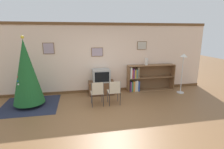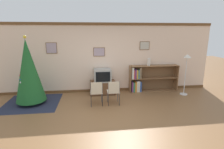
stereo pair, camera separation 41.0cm
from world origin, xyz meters
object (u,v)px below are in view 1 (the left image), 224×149
at_px(tv_console, 101,88).
at_px(television, 101,75).
at_px(folding_chair_left, 97,92).
at_px(bookshelf, 143,79).
at_px(standing_lamp, 183,63).
at_px(vase, 146,61).
at_px(folding_chair_right, 114,91).
at_px(christmas_tree, 26,72).

distance_m(tv_console, television, 0.49).
distance_m(television, folding_chair_left, 1.19).
relative_size(bookshelf, standing_lamp, 1.26).
bearing_deg(standing_lamp, folding_chair_left, -169.15).
distance_m(folding_chair_left, vase, 2.58).
bearing_deg(folding_chair_right, vase, 38.29).
relative_size(vase, standing_lamp, 0.18).
distance_m(television, bookshelf, 1.75).
distance_m(folding_chair_right, vase, 2.14).
relative_size(folding_chair_right, standing_lamp, 0.53).
height_order(television, folding_chair_right, television).
distance_m(tv_console, folding_chair_left, 1.18).
height_order(christmas_tree, tv_console, christmas_tree).
relative_size(folding_chair_right, vase, 2.86).
height_order(tv_console, television, television).
relative_size(christmas_tree, standing_lamp, 1.44).
xyz_separation_m(folding_chair_right, standing_lamp, (2.83, 0.65, 0.72)).
distance_m(folding_chair_left, bookshelf, 2.35).
relative_size(television, bookshelf, 0.33).
distance_m(television, standing_lamp, 3.17).
height_order(folding_chair_left, standing_lamp, standing_lamp).
bearing_deg(tv_console, television, -90.00).
xyz_separation_m(christmas_tree, folding_chair_left, (2.17, -0.47, -0.65)).
height_order(tv_console, vase, vase).
distance_m(tv_console, standing_lamp, 3.28).
relative_size(folding_chair_left, standing_lamp, 0.53).
xyz_separation_m(bookshelf, vase, (0.13, 0.01, 0.70)).
relative_size(folding_chair_left, folding_chair_right, 1.00).
xyz_separation_m(television, bookshelf, (1.73, 0.11, -0.24)).
bearing_deg(television, bookshelf, 3.70).
bearing_deg(bookshelf, folding_chair_left, -148.40).
bearing_deg(folding_chair_right, folding_chair_left, 180.00).
bearing_deg(christmas_tree, bookshelf, 10.34).
bearing_deg(tv_console, christmas_tree, -165.08).
bearing_deg(standing_lamp, folding_chair_right, -167.09).
height_order(bookshelf, standing_lamp, standing_lamp).
bearing_deg(folding_chair_right, christmas_tree, 170.20).
xyz_separation_m(television, folding_chair_left, (-0.28, -1.12, -0.27)).
distance_m(folding_chair_right, bookshelf, 1.90).
bearing_deg(tv_console, vase, 3.80).
xyz_separation_m(folding_chair_left, vase, (2.13, 1.25, 0.73)).
distance_m(christmas_tree, vase, 4.38).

